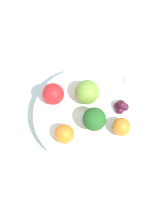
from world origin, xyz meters
TOP-DOWN VIEW (x-y plane):
  - ground_plane at (0.00, 0.00)m, footprint 6.00×6.00m
  - table_surface at (0.00, 0.00)m, footprint 1.20×1.20m
  - bowl at (0.00, 0.00)m, footprint 0.25×0.25m
  - broccoli at (0.03, -0.02)m, footprint 0.05×0.05m
  - apple_red at (0.00, 0.04)m, footprint 0.06×0.06m
  - apple_green at (-0.08, 0.03)m, footprint 0.05×0.05m
  - orange_front at (-0.03, -0.07)m, footprint 0.05×0.05m
  - orange_back at (0.09, -0.03)m, footprint 0.04×0.04m
  - grape_cluster at (0.09, 0.03)m, footprint 0.04×0.04m
  - spoon at (0.12, 0.14)m, footprint 0.07×0.04m

SIDE VIEW (x-z plane):
  - ground_plane at x=0.00m, z-range 0.00..0.00m
  - table_surface at x=0.00m, z-range 0.00..0.02m
  - spoon at x=0.12m, z-range 0.02..0.03m
  - bowl at x=0.00m, z-range 0.02..0.06m
  - grape_cluster at x=0.09m, z-range 0.05..0.09m
  - orange_back at x=0.09m, z-range 0.06..0.10m
  - orange_front at x=-0.03m, z-range 0.06..0.11m
  - apple_green at x=-0.08m, z-range 0.06..0.11m
  - apple_red at x=0.00m, z-range 0.06..0.12m
  - broccoli at x=0.03m, z-range 0.06..0.13m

